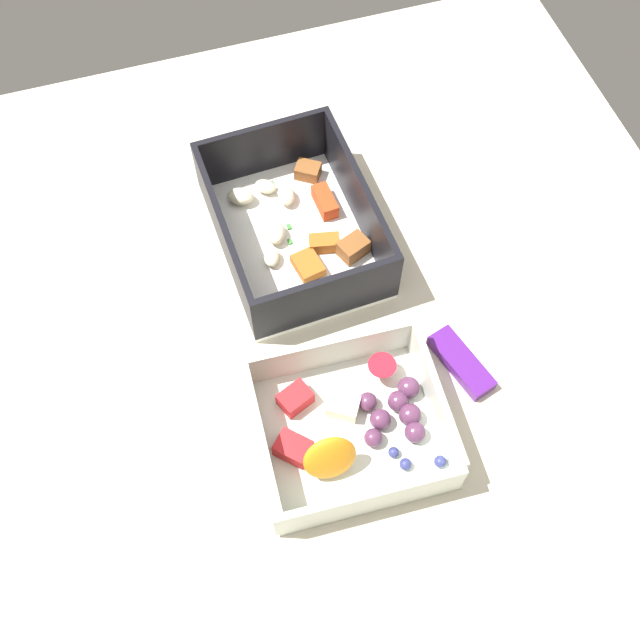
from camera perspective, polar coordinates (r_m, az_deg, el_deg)
The scene contains 4 objects.
table_surface at distance 69.27cm, azimuth -0.63°, elevation -2.32°, with size 80.00×80.00×2.00cm, color beige.
pasta_container at distance 72.58cm, azimuth -1.88°, elevation 7.09°, with size 19.68×14.94×6.78cm.
fruit_bowl at distance 63.60cm, azimuth 2.47°, elevation -7.99°, with size 14.73×16.18×5.28cm.
candy_bar at distance 68.13cm, azimuth 10.68°, elevation -3.20°, with size 7.00×2.40×1.20cm, color #51197A.
Camera 1 is at (29.45, -8.36, 63.14)cm, focal length 42.08 mm.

